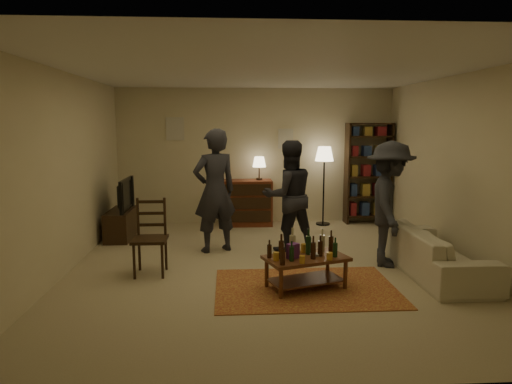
{
  "coord_description": "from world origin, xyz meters",
  "views": [
    {
      "loc": [
        -0.57,
        -6.18,
        2.01
      ],
      "look_at": [
        -0.18,
        0.1,
        1.06
      ],
      "focal_mm": 32.0,
      "sensor_mm": 36.0,
      "label": 1
    }
  ],
  "objects": [
    {
      "name": "floor",
      "position": [
        0.0,
        0.0,
        0.0
      ],
      "size": [
        6.0,
        6.0,
        0.0
      ],
      "primitive_type": "plane",
      "color": "#C6B793",
      "rests_on": "ground"
    },
    {
      "name": "room_shell",
      "position": [
        -0.65,
        2.98,
        1.81
      ],
      "size": [
        6.0,
        6.0,
        6.0
      ],
      "color": "beige",
      "rests_on": "ground"
    },
    {
      "name": "rug",
      "position": [
        0.37,
        -0.86,
        0.01
      ],
      "size": [
        2.2,
        1.5,
        0.01
      ],
      "primitive_type": "cube",
      "color": "maroon",
      "rests_on": "ground"
    },
    {
      "name": "coffee_table",
      "position": [
        0.36,
        -0.87,
        0.37
      ],
      "size": [
        1.1,
        0.82,
        0.74
      ],
      "rotation": [
        0.0,
        0.0,
        0.32
      ],
      "color": "brown",
      "rests_on": "ground"
    },
    {
      "name": "dining_chair",
      "position": [
        -1.61,
        -0.15,
        0.54
      ],
      "size": [
        0.45,
        0.45,
        1.03
      ],
      "rotation": [
        0.0,
        0.0,
        0.0
      ],
      "color": "#322010",
      "rests_on": "ground"
    },
    {
      "name": "tv_stand",
      "position": [
        -2.44,
        1.8,
        0.38
      ],
      "size": [
        0.4,
        1.0,
        1.06
      ],
      "color": "#322010",
      "rests_on": "ground"
    },
    {
      "name": "dresser",
      "position": [
        -0.19,
        2.71,
        0.48
      ],
      "size": [
        1.0,
        0.5,
        1.36
      ],
      "color": "maroon",
      "rests_on": "ground"
    },
    {
      "name": "bookshelf",
      "position": [
        2.25,
        2.78,
        1.03
      ],
      "size": [
        0.9,
        0.34,
        2.02
      ],
      "color": "#322010",
      "rests_on": "ground"
    },
    {
      "name": "floor_lamp",
      "position": [
        1.32,
        2.65,
        1.31
      ],
      "size": [
        0.36,
        0.36,
        1.56
      ],
      "color": "black",
      "rests_on": "ground"
    },
    {
      "name": "sofa",
      "position": [
        2.2,
        -0.4,
        0.3
      ],
      "size": [
        0.81,
        2.08,
        0.61
      ],
      "primitive_type": "imported",
      "rotation": [
        0.0,
        0.0,
        1.57
      ],
      "color": "beige",
      "rests_on": "ground"
    },
    {
      "name": "person_left",
      "position": [
        -0.77,
        0.88,
        0.96
      ],
      "size": [
        0.83,
        0.71,
        1.93
      ],
      "primitive_type": "imported",
      "rotation": [
        0.0,
        0.0,
        3.56
      ],
      "color": "#28272F",
      "rests_on": "ground"
    },
    {
      "name": "person_right",
      "position": [
        0.39,
        0.86,
        0.87
      ],
      "size": [
        0.98,
        0.84,
        1.75
      ],
      "primitive_type": "imported",
      "rotation": [
        0.0,
        0.0,
        3.38
      ],
      "color": "#24232B",
      "rests_on": "ground"
    },
    {
      "name": "person_by_sofa",
      "position": [
        1.7,
        0.0,
        0.88
      ],
      "size": [
        0.94,
        1.28,
        1.77
      ],
      "primitive_type": "imported",
      "rotation": [
        0.0,
        0.0,
        1.29
      ],
      "color": "#2A2B32",
      "rests_on": "ground"
    }
  ]
}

